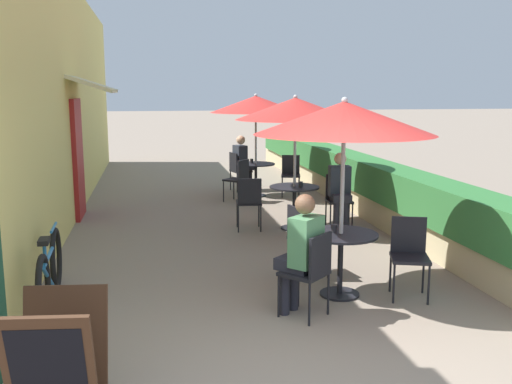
# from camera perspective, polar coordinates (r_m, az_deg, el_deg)

# --- Properties ---
(cafe_facade_wall) EXTENTS (0.98, 14.74, 4.20)m
(cafe_facade_wall) POSITION_cam_1_polar(r_m,az_deg,el_deg) (11.12, -18.08, 8.86)
(cafe_facade_wall) COLOR #E0CC6B
(cafe_facade_wall) RESTS_ON ground_plane
(planter_hedge) EXTENTS (0.60, 13.74, 1.01)m
(planter_hedge) POSITION_cam_1_polar(r_m,az_deg,el_deg) (11.85, 8.67, 1.74)
(planter_hedge) COLOR tan
(planter_hedge) RESTS_ON ground_plane
(patio_table_near) EXTENTS (0.81, 0.81, 0.71)m
(patio_table_near) POSITION_cam_1_polar(r_m,az_deg,el_deg) (6.35, 8.46, -5.70)
(patio_table_near) COLOR black
(patio_table_near) RESTS_ON ground_plane
(patio_umbrella_near) EXTENTS (1.93, 1.93, 2.18)m
(patio_umbrella_near) POSITION_cam_1_polar(r_m,az_deg,el_deg) (6.12, 8.81, 7.30)
(patio_umbrella_near) COLOR #B7B7BC
(patio_umbrella_near) RESTS_ON ground_plane
(cafe_chair_near_left) EXTENTS (0.48, 0.48, 0.87)m
(cafe_chair_near_left) POSITION_cam_1_polar(r_m,az_deg,el_deg) (6.94, 4.73, -4.31)
(cafe_chair_near_left) COLOR black
(cafe_chair_near_left) RESTS_ON ground_plane
(cafe_chair_near_right) EXTENTS (0.57, 0.57, 0.87)m
(cafe_chair_near_right) POSITION_cam_1_polar(r_m,az_deg,el_deg) (5.69, 5.48, -7.57)
(cafe_chair_near_right) COLOR black
(cafe_chair_near_right) RESTS_ON ground_plane
(seated_patron_near_right) EXTENTS (0.51, 0.51, 1.25)m
(seated_patron_near_right) POSITION_cam_1_polar(r_m,az_deg,el_deg) (5.70, 4.55, -5.74)
(seated_patron_near_right) COLOR #23232D
(seated_patron_near_right) RESTS_ON ground_plane
(cafe_chair_near_back) EXTENTS (0.50, 0.50, 0.87)m
(cafe_chair_near_back) POSITION_cam_1_polar(r_m,az_deg,el_deg) (6.48, 15.08, -5.67)
(cafe_chair_near_back) COLOR black
(cafe_chair_near_back) RESTS_ON ground_plane
(coffee_cup_near) EXTENTS (0.07, 0.07, 0.09)m
(coffee_cup_near) POSITION_cam_1_polar(r_m,az_deg,el_deg) (6.32, 7.80, -3.63)
(coffee_cup_near) COLOR #232328
(coffee_cup_near) RESTS_ON patio_table_near
(patio_table_mid) EXTENTS (0.81, 0.81, 0.71)m
(patio_table_mid) POSITION_cam_1_polar(r_m,az_deg,el_deg) (9.30, 3.86, -0.54)
(patio_table_mid) COLOR black
(patio_table_mid) RESTS_ON ground_plane
(patio_umbrella_mid) EXTENTS (1.93, 1.93, 2.18)m
(patio_umbrella_mid) POSITION_cam_1_polar(r_m,az_deg,el_deg) (9.15, 3.96, 8.30)
(patio_umbrella_mid) COLOR #B7B7BC
(patio_umbrella_mid) RESTS_ON ground_plane
(cafe_chair_mid_left) EXTENTS (0.44, 0.44, 0.87)m
(cafe_chair_mid_left) POSITION_cam_1_polar(r_m,az_deg,el_deg) (9.15, -0.70, -0.74)
(cafe_chair_mid_left) COLOR black
(cafe_chair_mid_left) RESTS_ON ground_plane
(cafe_chair_mid_right) EXTENTS (0.44, 0.44, 0.87)m
(cafe_chair_mid_right) POSITION_cam_1_polar(r_m,az_deg,el_deg) (9.52, 8.23, -0.42)
(cafe_chair_mid_right) COLOR black
(cafe_chair_mid_right) RESTS_ON ground_plane
(seated_patron_mid_right) EXTENTS (0.36, 0.43, 1.25)m
(seated_patron_mid_right) POSITION_cam_1_polar(r_m,az_deg,el_deg) (9.38, 8.41, 0.48)
(seated_patron_mid_right) COLOR #23232D
(seated_patron_mid_right) RESTS_ON ground_plane
(coffee_cup_mid) EXTENTS (0.07, 0.07, 0.09)m
(coffee_cup_mid) POSITION_cam_1_polar(r_m,az_deg,el_deg) (9.19, 4.49, 0.76)
(coffee_cup_mid) COLOR #232328
(coffee_cup_mid) RESTS_ON patio_table_mid
(patio_table_far) EXTENTS (0.81, 0.81, 0.71)m
(patio_table_far) POSITION_cam_1_polar(r_m,az_deg,el_deg) (12.18, -0.02, 2.02)
(patio_table_far) COLOR black
(patio_table_far) RESTS_ON ground_plane
(patio_umbrella_far) EXTENTS (1.93, 1.93, 2.18)m
(patio_umbrella_far) POSITION_cam_1_polar(r_m,az_deg,el_deg) (12.06, -0.02, 8.77)
(patio_umbrella_far) COLOR #B7B7BC
(patio_umbrella_far) RESTS_ON ground_plane
(cafe_chair_far_left) EXTENTS (0.50, 0.50, 0.87)m
(cafe_chair_far_left) POSITION_cam_1_polar(r_m,az_deg,el_deg) (12.81, -1.83, 2.39)
(cafe_chair_far_left) COLOR black
(cafe_chair_far_left) RESTS_ON ground_plane
(seated_patron_far_left) EXTENTS (0.47, 0.42, 1.25)m
(seated_patron_far_left) POSITION_cam_1_polar(r_m,az_deg,el_deg) (12.84, -1.38, 3.18)
(seated_patron_far_left) COLOR #23232D
(seated_patron_far_left) RESTS_ON ground_plane
(cafe_chair_far_right) EXTENTS (0.57, 0.57, 0.87)m
(cafe_chair_far_right) POSITION_cam_1_polar(r_m,az_deg,el_deg) (11.53, -1.72, 1.52)
(cafe_chair_far_right) COLOR black
(cafe_chair_far_right) RESTS_ON ground_plane
(cafe_chair_far_back) EXTENTS (0.48, 0.48, 0.87)m
(cafe_chair_far_back) POSITION_cam_1_polar(r_m,az_deg,el_deg) (12.24, 3.49, 2.01)
(cafe_chair_far_back) COLOR black
(cafe_chair_far_back) RESTS_ON ground_plane
(coffee_cup_far) EXTENTS (0.07, 0.07, 0.09)m
(coffee_cup_far) POSITION_cam_1_polar(r_m,az_deg,el_deg) (12.23, -0.44, 3.13)
(coffee_cup_far) COLOR #232328
(coffee_cup_far) RESTS_ON patio_table_far
(bicycle_leaning) EXTENTS (0.14, 1.80, 0.80)m
(bicycle_leaning) POSITION_cam_1_polar(r_m,az_deg,el_deg) (6.41, -19.89, -7.50)
(bicycle_leaning) COLOR black
(bicycle_leaning) RESTS_ON ground_plane
(menu_board) EXTENTS (0.67, 0.70, 0.86)m
(menu_board) POSITION_cam_1_polar(r_m,az_deg,el_deg) (4.31, -19.19, -15.51)
(menu_board) COLOR #422819
(menu_board) RESTS_ON ground_plane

